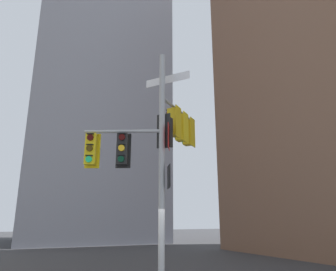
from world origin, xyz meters
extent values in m
cube|color=slate|center=(2.81, 26.18, 26.00)|extent=(13.86, 13.86, 52.00)
cylinder|color=#9EA0A3|center=(0.00, 0.00, 3.84)|extent=(0.20, 0.20, 7.67)
cylinder|color=#9EA0A3|center=(1.01, 0.87, 6.11)|extent=(2.10, 1.83, 0.11)
cylinder|color=#9EA0A3|center=(-1.12, 0.56, 4.95)|extent=(2.30, 1.23, 0.11)
cube|color=gold|center=(0.83, 0.47, 5.51)|extent=(0.38, 0.34, 1.14)
cube|color=gold|center=(0.71, 0.61, 5.51)|extent=(0.48, 0.48, 1.00)
cylinder|color=#360605|center=(0.58, 0.76, 5.86)|extent=(0.19, 0.18, 0.20)
cube|color=black|center=(0.57, 0.77, 5.98)|extent=(0.21, 0.20, 0.02)
cylinder|color=yellow|center=(0.58, 0.76, 5.51)|extent=(0.19, 0.18, 0.20)
cube|color=black|center=(0.57, 0.77, 5.63)|extent=(0.21, 0.20, 0.02)
cylinder|color=#06311C|center=(0.58, 0.76, 5.16)|extent=(0.19, 0.18, 0.20)
cube|color=black|center=(0.57, 0.77, 5.28)|extent=(0.21, 0.20, 0.02)
cube|color=yellow|center=(1.39, 0.95, 5.51)|extent=(0.38, 0.34, 1.14)
cube|color=yellow|center=(1.27, 1.09, 5.51)|extent=(0.48, 0.48, 1.00)
cylinder|color=red|center=(1.14, 1.24, 5.86)|extent=(0.19, 0.18, 0.20)
cube|color=black|center=(1.13, 1.25, 5.98)|extent=(0.21, 0.20, 0.02)
cylinder|color=#3C2C06|center=(1.14, 1.24, 5.51)|extent=(0.19, 0.18, 0.20)
cube|color=black|center=(1.13, 1.25, 5.63)|extent=(0.21, 0.20, 0.02)
cylinder|color=#06311C|center=(1.14, 1.24, 5.16)|extent=(0.19, 0.18, 0.20)
cube|color=black|center=(1.13, 1.25, 5.28)|extent=(0.21, 0.20, 0.02)
cube|color=gold|center=(1.95, 1.43, 5.51)|extent=(0.38, 0.34, 1.14)
cube|color=gold|center=(1.82, 1.57, 5.51)|extent=(0.48, 0.48, 1.00)
cylinder|color=#360605|center=(1.69, 1.72, 5.86)|extent=(0.19, 0.18, 0.20)
cube|color=black|center=(1.69, 1.73, 5.98)|extent=(0.21, 0.20, 0.02)
cylinder|color=#3C2C06|center=(1.69, 1.72, 5.51)|extent=(0.19, 0.18, 0.20)
cube|color=black|center=(1.69, 1.73, 5.63)|extent=(0.21, 0.20, 0.02)
cylinder|color=#19C672|center=(1.69, 1.72, 5.16)|extent=(0.19, 0.18, 0.20)
cube|color=black|center=(1.69, 1.73, 5.28)|extent=(0.21, 0.20, 0.02)
cube|color=black|center=(-1.04, 0.73, 4.35)|extent=(0.44, 0.24, 1.14)
cube|color=black|center=(-1.12, 0.56, 4.35)|extent=(0.46, 0.46, 1.00)
cylinder|color=#360605|center=(-1.21, 0.39, 4.70)|extent=(0.21, 0.14, 0.20)
cube|color=black|center=(-1.22, 0.38, 4.82)|extent=(0.23, 0.16, 0.02)
cylinder|color=yellow|center=(-1.21, 0.39, 4.35)|extent=(0.21, 0.14, 0.20)
cube|color=black|center=(-1.22, 0.38, 4.47)|extent=(0.23, 0.16, 0.02)
cylinder|color=#06311C|center=(-1.21, 0.39, 4.00)|extent=(0.21, 0.14, 0.20)
cube|color=black|center=(-1.22, 0.38, 4.12)|extent=(0.23, 0.16, 0.02)
cube|color=yellow|center=(-1.94, 1.19, 4.35)|extent=(0.44, 0.24, 1.14)
cube|color=yellow|center=(-2.02, 1.02, 4.35)|extent=(0.46, 0.46, 1.00)
cylinder|color=#360605|center=(-2.11, 0.84, 4.70)|extent=(0.21, 0.14, 0.20)
cube|color=black|center=(-2.12, 0.83, 4.82)|extent=(0.23, 0.16, 0.02)
cylinder|color=#3C2C06|center=(-2.11, 0.84, 4.35)|extent=(0.21, 0.14, 0.20)
cube|color=black|center=(-2.12, 0.83, 4.47)|extent=(0.23, 0.16, 0.02)
cylinder|color=#19C672|center=(-2.11, 0.84, 4.00)|extent=(0.21, 0.14, 0.20)
cube|color=black|center=(-2.12, 0.83, 4.12)|extent=(0.23, 0.16, 0.02)
cube|color=black|center=(0.08, 0.07, 4.99)|extent=(0.33, 0.39, 1.14)
cube|color=black|center=(0.23, 0.19, 4.99)|extent=(0.48, 0.48, 1.00)
cylinder|color=red|center=(0.39, 0.31, 5.34)|extent=(0.17, 0.19, 0.20)
cube|color=black|center=(0.39, 0.32, 5.46)|extent=(0.19, 0.22, 0.02)
cylinder|color=#3C2C06|center=(0.39, 0.31, 4.99)|extent=(0.17, 0.19, 0.20)
cube|color=black|center=(0.39, 0.32, 5.11)|extent=(0.19, 0.22, 0.02)
cylinder|color=#06311C|center=(0.39, 0.31, 4.64)|extent=(0.17, 0.19, 0.20)
cube|color=black|center=(0.39, 0.32, 4.76)|extent=(0.19, 0.22, 0.02)
cube|color=white|center=(0.28, 0.21, 6.91)|extent=(1.03, 1.38, 0.28)
cube|color=#19479E|center=(0.28, 0.21, 6.91)|extent=(1.01, 1.34, 0.24)
cube|color=red|center=(0.19, -0.11, 4.76)|extent=(0.33, 0.57, 0.80)
cube|color=white|center=(0.19, -0.11, 4.76)|extent=(0.30, 0.53, 0.76)
cube|color=black|center=(0.21, -0.06, 3.48)|extent=(0.19, 0.58, 0.72)
cube|color=white|center=(0.21, -0.06, 3.48)|extent=(0.17, 0.54, 0.68)
camera|label=1|loc=(-3.92, -8.87, 2.18)|focal=33.42mm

